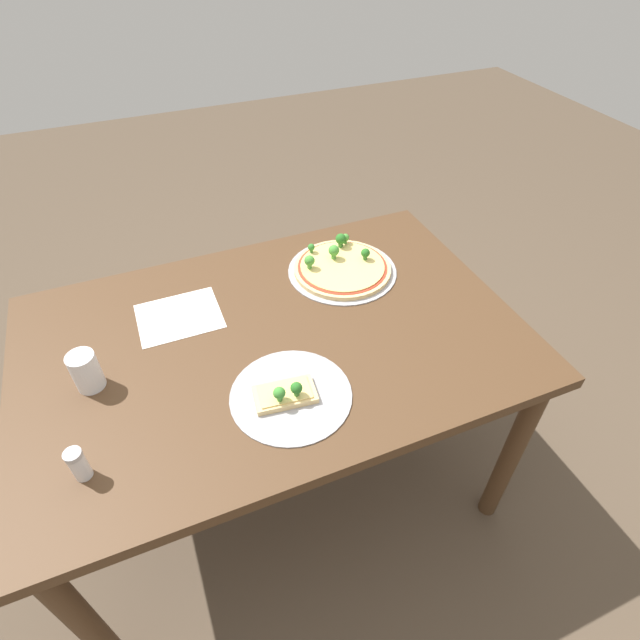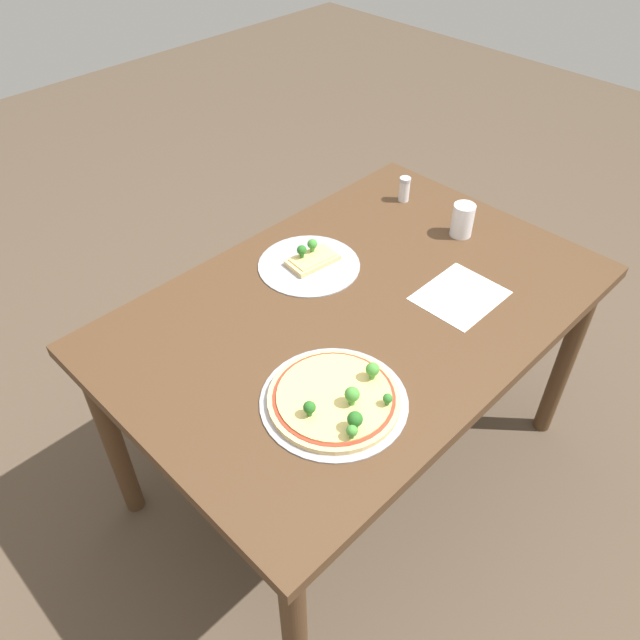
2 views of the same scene
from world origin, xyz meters
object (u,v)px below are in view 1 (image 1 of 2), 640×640
dining_table (275,356)px  pizza_tray_slice (288,394)px  drinking_cup (86,371)px  condiment_shaker (78,464)px  pizza_tray_whole (342,267)px

dining_table → pizza_tray_slice: 0.25m
dining_table → drinking_cup: (-0.48, 0.00, 0.14)m
condiment_shaker → pizza_tray_slice: bearing=4.1°
pizza_tray_slice → condiment_shaker: condiment_shaker is taller
dining_table → drinking_cup: 0.50m
pizza_tray_whole → drinking_cup: bearing=-165.6°
pizza_tray_whole → drinking_cup: size_ratio=3.30×
dining_table → pizza_tray_whole: size_ratio=3.95×
pizza_tray_slice → pizza_tray_whole: bearing=51.9°
drinking_cup → condiment_shaker: size_ratio=1.25×
pizza_tray_slice → drinking_cup: 0.50m
drinking_cup → condiment_shaker: 0.26m
pizza_tray_slice → condiment_shaker: 0.48m
condiment_shaker → pizza_tray_whole: bearing=29.5°
condiment_shaker → drinking_cup: bearing=82.8°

